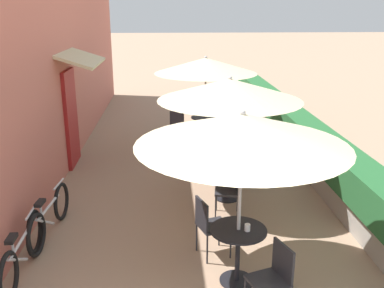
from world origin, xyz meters
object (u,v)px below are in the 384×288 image
at_px(cafe_chair_far_left, 223,121).
at_px(cafe_chair_far_right, 179,124).
at_px(cafe_chair_near_right, 274,275).
at_px(patio_table_far, 205,126).
at_px(patio_table_near, 238,246).
at_px(bicycle_leaning, 22,251).
at_px(bicycle_second, 50,216).
at_px(coffee_cup_near, 247,228).
at_px(patio_umbrella_mid, 230,90).
at_px(patio_umbrella_near, 242,130).
at_px(cafe_chair_near_left, 209,222).
at_px(cafe_chair_mid_left, 232,188).
at_px(patio_umbrella_far, 206,66).
at_px(patio_table_mid, 228,172).
at_px(coffee_cup_mid, 221,156).
at_px(cafe_chair_far_back, 214,133).
at_px(seated_patron_mid_right, 230,151).
at_px(cafe_chair_mid_right, 224,159).

xyz_separation_m(cafe_chair_far_left, cafe_chair_far_right, (-1.18, -0.25, 0.00)).
bearing_deg(cafe_chair_near_right, patio_table_far, -17.69).
distance_m(patio_table_near, cafe_chair_far_left, 6.20).
relative_size(patio_table_near, bicycle_leaning, 0.44).
relative_size(cafe_chair_far_right, bicycle_second, 0.51).
height_order(cafe_chair_near_right, coffee_cup_near, cafe_chair_near_right).
relative_size(patio_table_far, bicycle_leaning, 0.44).
xyz_separation_m(patio_table_near, patio_umbrella_mid, (0.22, 2.50, 1.51)).
xyz_separation_m(patio_umbrella_near, cafe_chair_near_left, (-0.30, 0.63, -1.51)).
xyz_separation_m(cafe_chair_far_left, bicycle_leaning, (-3.38, -5.83, -0.19)).
relative_size(patio_umbrella_mid, bicycle_leaning, 1.45).
bearing_deg(patio_umbrella_mid, cafe_chair_mid_left, -92.25).
bearing_deg(bicycle_second, coffee_cup_near, -21.24).
height_order(patio_umbrella_near, patio_table_far, patio_umbrella_near).
bearing_deg(patio_umbrella_far, patio_table_mid, -87.73).
distance_m(patio_table_mid, coffee_cup_mid, 0.31).
xyz_separation_m(cafe_chair_near_left, patio_umbrella_far, (0.40, 5.07, 1.51)).
bearing_deg(patio_table_mid, bicycle_second, -157.78).
bearing_deg(cafe_chair_near_left, cafe_chair_far_left, 151.01).
bearing_deg(cafe_chair_far_left, cafe_chair_near_left, 45.03).
relative_size(patio_table_mid, cafe_chair_far_left, 0.86).
height_order(coffee_cup_mid, cafe_chair_far_back, cafe_chair_far_back).
bearing_deg(patio_table_near, cafe_chair_far_left, 84.34).
relative_size(patio_umbrella_mid, seated_patron_mid_right, 2.00).
bearing_deg(coffee_cup_near, patio_umbrella_mid, 87.35).
distance_m(cafe_chair_near_right, cafe_chair_far_left, 6.80).
bearing_deg(coffee_cup_mid, cafe_chair_far_back, 87.04).
xyz_separation_m(cafe_chair_near_right, coffee_cup_near, (-0.20, 0.58, 0.28)).
bearing_deg(patio_umbrella_far, bicycle_leaning, -118.02).
bearing_deg(cafe_chair_far_back, patio_table_far, 6.30).
xyz_separation_m(cafe_chair_mid_right, cafe_chair_far_right, (-0.82, 2.72, 0.00)).
bearing_deg(cafe_chair_far_back, cafe_chair_far_left, -23.70).
distance_m(cafe_chair_far_back, bicycle_second, 4.70).
bearing_deg(patio_umbrella_mid, bicycle_second, -157.78).
xyz_separation_m(patio_table_mid, coffee_cup_mid, (-0.11, 0.08, 0.28)).
bearing_deg(patio_umbrella_near, cafe_chair_near_right, -64.09).
height_order(patio_umbrella_mid, patio_umbrella_far, same).
relative_size(cafe_chair_near_right, patio_umbrella_far, 0.35).
xyz_separation_m(cafe_chair_mid_left, patio_table_far, (-0.10, 3.89, 0.00)).
height_order(cafe_chair_near_right, bicycle_second, cafe_chair_near_right).
height_order(patio_umbrella_far, bicycle_second, patio_umbrella_far).
height_order(patio_umbrella_near, bicycle_leaning, patio_umbrella_near).
relative_size(seated_patron_mid_right, patio_umbrella_far, 0.50).
bearing_deg(cafe_chair_near_left, patio_umbrella_mid, 144.81).
bearing_deg(patio_table_near, seated_patron_mid_right, 83.61).
height_order(cafe_chair_near_right, cafe_chair_mid_left, same).
relative_size(patio_table_mid, patio_umbrella_mid, 0.30).
distance_m(cafe_chair_near_left, cafe_chair_mid_right, 2.63).
bearing_deg(patio_umbrella_far, bicycle_second, -122.24).
distance_m(patio_table_mid, bicycle_second, 3.13).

